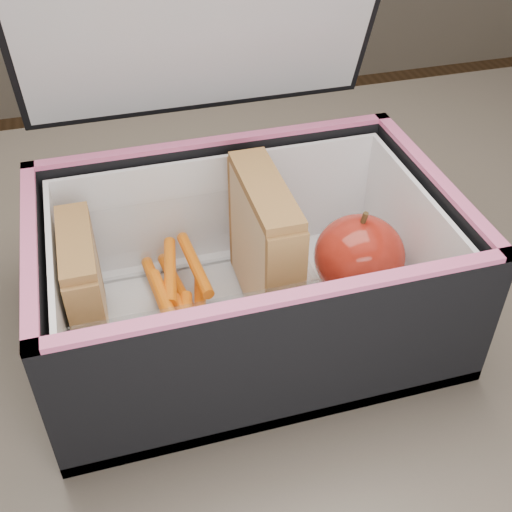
{
  "coord_description": "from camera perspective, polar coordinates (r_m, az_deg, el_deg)",
  "views": [
    {
      "loc": [
        -0.1,
        -0.37,
        1.13
      ],
      "look_at": [
        0.01,
        0.0,
        0.81
      ],
      "focal_mm": 45.0,
      "sensor_mm": 36.0,
      "label": 1
    }
  ],
  "objects": [
    {
      "name": "carrot_sticks",
      "position": [
        0.51,
        -6.88,
        -3.81
      ],
      "size": [
        0.05,
        0.14,
        0.03
      ],
      "color": "orange",
      "rests_on": "plastic_tub"
    },
    {
      "name": "plastic_tub",
      "position": [
        0.5,
        -6.87,
        -2.64
      ],
      "size": [
        0.18,
        0.13,
        0.07
      ],
      "primitive_type": null,
      "color": "white",
      "rests_on": "lunch_bag"
    },
    {
      "name": "sandwich_left",
      "position": [
        0.49,
        -14.93,
        -2.84
      ],
      "size": [
        0.02,
        0.09,
        0.1
      ],
      "color": "tan",
      "rests_on": "plastic_tub"
    },
    {
      "name": "red_apple",
      "position": [
        0.52,
        9.16,
        -0.04
      ],
      "size": [
        0.09,
        0.09,
        0.08
      ],
      "rotation": [
        0.0,
        0.0,
        0.3
      ],
      "color": "maroon",
      "rests_on": "paper_napkin"
    },
    {
      "name": "sandwich_right",
      "position": [
        0.49,
        0.76,
        0.78
      ],
      "size": [
        0.03,
        0.1,
        0.12
      ],
      "color": "tan",
      "rests_on": "plastic_tub"
    },
    {
      "name": "lunch_bag",
      "position": [
        0.49,
        -0.95,
        -0.32
      ],
      "size": [
        0.31,
        0.28,
        0.3
      ],
      "color": "black",
      "rests_on": "kitchen_table"
    },
    {
      "name": "kitchen_table",
      "position": [
        0.61,
        -0.62,
        -11.71
      ],
      "size": [
        1.2,
        0.8,
        0.75
      ],
      "color": "brown",
      "rests_on": "ground"
    },
    {
      "name": "paper_napkin",
      "position": [
        0.55,
        8.11,
        -2.99
      ],
      "size": [
        0.09,
        0.09,
        0.01
      ],
      "primitive_type": "cube",
      "rotation": [
        0.0,
        0.0,
        0.14
      ],
      "color": "white",
      "rests_on": "lunch_bag"
    }
  ]
}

